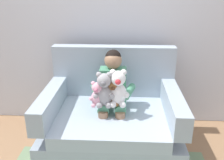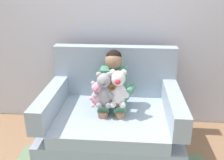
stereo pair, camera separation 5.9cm
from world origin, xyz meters
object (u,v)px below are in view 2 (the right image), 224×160
object	(u,v)px
plush_grey	(104,90)
plush_brown	(113,93)
plush_white	(118,89)
seated_child	(113,88)
plush_pink	(97,95)
armchair	(112,121)

from	to	relation	value
plush_grey	plush_brown	xyz separation A→B (m)	(0.08, 0.03, -0.04)
plush_brown	plush_white	size ratio (longest dim) A/B	0.71
seated_child	plush_brown	distance (m)	0.15
plush_grey	plush_pink	bearing A→B (deg)	-159.65
seated_child	plush_grey	xyz separation A→B (m)	(-0.07, -0.18, 0.05)
armchair	plush_grey	xyz separation A→B (m)	(-0.06, -0.14, 0.39)
seated_child	plush_grey	bearing A→B (deg)	-109.48
plush_brown	plush_grey	bearing A→B (deg)	-166.71
plush_grey	plush_brown	distance (m)	0.09
plush_grey	plush_white	xyz separation A→B (m)	(0.13, 0.02, 0.01)
armchair	seated_child	xyz separation A→B (m)	(0.01, 0.04, 0.34)
plush_grey	plush_brown	world-z (taller)	plush_grey
plush_grey	plush_brown	size ratio (longest dim) A/B	1.32
plush_grey	plush_pink	size ratio (longest dim) A/B	1.36
plush_grey	plush_white	world-z (taller)	plush_white
plush_grey	plush_white	bearing A→B (deg)	21.78
plush_white	armchair	bearing A→B (deg)	108.12
plush_brown	plush_white	world-z (taller)	plush_white
armchair	seated_child	bearing A→B (deg)	80.04
plush_brown	armchair	bearing A→B (deg)	92.91
plush_brown	plush_pink	distance (m)	0.15
seated_child	plush_pink	distance (m)	0.23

